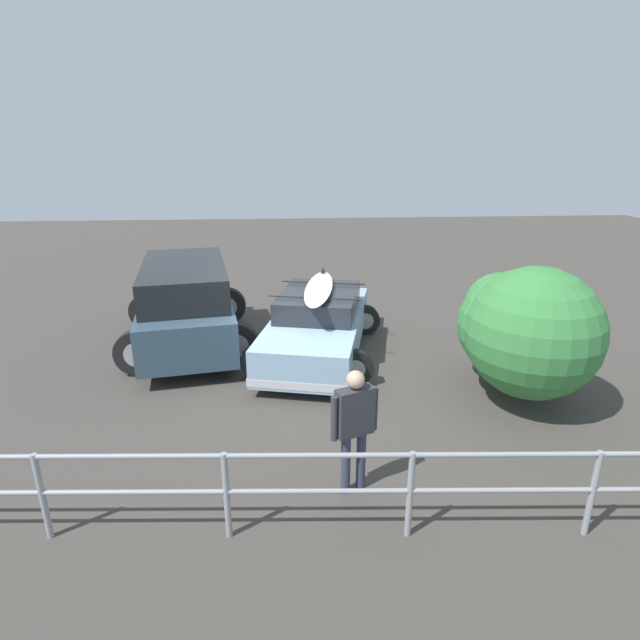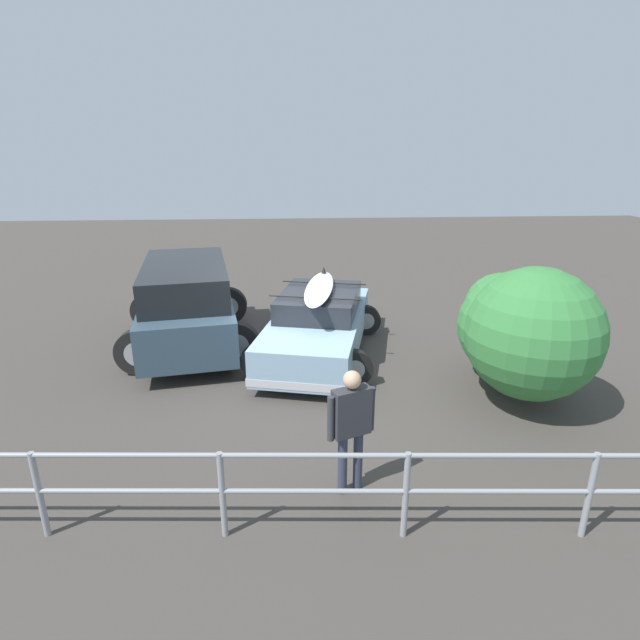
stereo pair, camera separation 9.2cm
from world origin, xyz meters
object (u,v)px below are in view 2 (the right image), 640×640
suv_car (188,303)px  person_bystander (351,421)px  bush_near_left (518,326)px  sedan_car (318,324)px

suv_car → person_bystander: suv_car is taller
person_bystander → bush_near_left: 3.97m
suv_car → person_bystander: size_ratio=2.88×
sedan_car → suv_car: bearing=-14.3°
suv_car → sedan_car: bearing=165.7°
person_bystander → bush_near_left: bearing=-142.0°
sedan_car → bush_near_left: size_ratio=1.47×
sedan_car → suv_car: 2.84m
sedan_car → bush_near_left: (-3.22, 1.97, 0.60)m
sedan_car → person_bystander: bearing=91.3°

